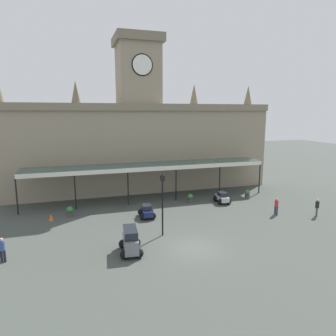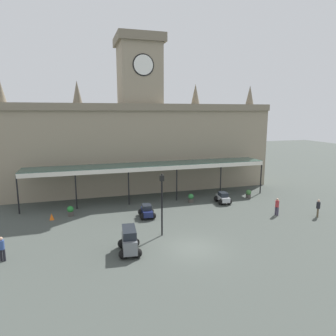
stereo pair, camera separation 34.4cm
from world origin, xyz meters
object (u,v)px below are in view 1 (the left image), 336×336
Objects in this scene: pedestrian_crossing_forecourt at (2,249)px; pedestrian_near_entrance at (276,206)px; victorian_lamppost at (162,198)px; car_navy_sedan at (147,212)px; car_grey_van at (131,242)px; pedestrian_beside_cars at (317,207)px; planter_by_canopy at (247,193)px; car_silver_sedan at (222,198)px; planter_near_kerb at (70,211)px; planter_forecourt_centre at (190,198)px; traffic_cone at (51,217)px.

pedestrian_crossing_forecourt is 23.04m from pedestrian_near_entrance.
victorian_lamppost is at bearing -172.82° from pedestrian_near_entrance.
car_navy_sedan is 0.85× the size of car_grey_van.
pedestrian_beside_cars is 26.32m from pedestrian_crossing_forecourt.
car_grey_van is at bearing -172.91° from pedestrian_beside_cars.
car_navy_sedan is at bearing 165.83° from pedestrian_near_entrance.
planter_by_canopy is at bearing 31.29° from victorian_lamppost.
car_silver_sedan is 2.21× the size of planter_near_kerb.
car_navy_sedan is at bearing -19.33° from planter_near_kerb.
car_grey_van reaches higher than planter_near_kerb.
pedestrian_near_entrance reaches higher than car_silver_sedan.
pedestrian_near_entrance is (-3.40, 1.48, 0.00)m from pedestrian_beside_cars.
car_silver_sedan is at bearing -1.26° from planter_near_kerb.
planter_near_kerb is 19.39m from planter_by_canopy.
planter_forecourt_centre is at bearing 177.85° from planter_by_canopy.
pedestrian_beside_cars is at bearing -23.51° from pedestrian_near_entrance.
car_silver_sedan is at bearing 37.15° from car_grey_van.
car_silver_sedan is 5.95m from pedestrian_near_entrance.
pedestrian_beside_cars is 15.28m from victorian_lamppost.
pedestrian_beside_cars reaches higher than planter_by_canopy.
planter_by_canopy is at bearing 13.44° from car_navy_sedan.
car_navy_sedan is 8.65m from traffic_cone.
car_silver_sedan is at bearing 134.73° from pedestrian_beside_cars.
victorian_lamppost is (2.98, 2.25, 2.30)m from car_grey_van.
pedestrian_near_entrance is at bearing -14.17° from car_navy_sedan.
car_silver_sedan is 15.69m from planter_near_kerb.
traffic_cone is at bearing 123.76° from car_grey_van.
pedestrian_beside_cars is (15.34, -4.49, 0.41)m from car_navy_sedan.
pedestrian_beside_cars is 1.74× the size of planter_by_canopy.
pedestrian_crossing_forecourt reaches higher than planter_by_canopy.
planter_forecourt_centre is (5.63, 3.26, -0.01)m from car_navy_sedan.
victorian_lamppost reaches higher than pedestrian_near_entrance.
planter_forecourt_centre and planter_near_kerb have the same top height.
car_grey_van reaches higher than pedestrian_beside_cars.
car_silver_sedan is (8.85, 2.05, 0.00)m from car_navy_sedan.
planter_forecourt_centre is at bearing 30.05° from car_navy_sedan.
pedestrian_near_entrance is at bearing 14.24° from car_grey_van.
car_grey_van reaches higher than car_navy_sedan.
car_grey_van is 1.48× the size of pedestrian_beside_cars.
car_grey_van is 4.15× the size of traffic_cone.
car_grey_van is at bearing -165.76° from pedestrian_near_entrance.
pedestrian_beside_cars reaches higher than planter_forecourt_centre.
car_navy_sedan is 5.20m from victorian_lamppost.
traffic_cone is at bearing 144.13° from victorian_lamppost.
victorian_lamppost reaches higher than car_navy_sedan.
pedestrian_beside_cars is 0.33× the size of victorian_lamppost.
car_grey_van is 4.39m from victorian_lamppost.
planter_by_canopy is at bearing 84.25° from pedestrian_near_entrance.
planter_by_canopy is (6.92, -0.26, 0.00)m from planter_forecourt_centre.
car_grey_van is 18.15m from planter_by_canopy.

